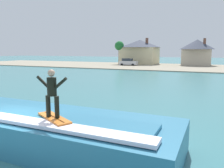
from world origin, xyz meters
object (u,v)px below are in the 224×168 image
at_px(car_near_shore, 128,62).
at_px(tree_tall_bare, 119,47).
at_px(house_with_chimney, 140,51).
at_px(wave_crest, 51,130).
at_px(surfboard, 54,118).
at_px(surfer, 52,91).
at_px(house_small_cottage, 197,50).

xyz_separation_m(car_near_shore, tree_tall_bare, (-3.87, 3.57, 3.86)).
distance_m(car_near_shore, house_with_chimney, 7.81).
bearing_deg(car_near_shore, wave_crest, -73.55).
bearing_deg(surfboard, surfer, -105.21).
bearing_deg(house_small_cottage, tree_tall_bare, -170.04).
height_order(house_small_cottage, tree_tall_bare, house_small_cottage).
height_order(surfer, car_near_shore, surfer).
bearing_deg(surfer, car_near_shore, 106.97).
bearing_deg(tree_tall_bare, car_near_shore, -42.73).
height_order(car_near_shore, tree_tall_bare, tree_tall_bare).
relative_size(surfboard, house_small_cottage, 0.22).
bearing_deg(car_near_shore, house_with_chimney, 85.01).
xyz_separation_m(surfboard, surfer, (-0.01, -0.04, 0.95)).
height_order(wave_crest, surfer, surfer).
relative_size(surfer, house_with_chimney, 0.15).
distance_m(surfboard, car_near_shore, 48.40).
bearing_deg(surfer, house_small_cottage, 88.83).
height_order(car_near_shore, house_small_cottage, house_small_cottage).
bearing_deg(surfboard, tree_tall_bare, 109.87).
xyz_separation_m(house_small_cottage, tree_tall_bare, (-19.10, -3.35, 1.00)).
relative_size(surfboard, tree_tall_bare, 0.29).
height_order(surfboard, car_near_shore, car_near_shore).
bearing_deg(surfboard, wave_crest, 136.70).
bearing_deg(car_near_shore, tree_tall_bare, 137.27).
relative_size(surfboard, house_with_chimney, 0.16).
xyz_separation_m(house_with_chimney, house_small_cottage, (14.59, -0.35, 0.10)).
xyz_separation_m(wave_crest, house_small_cottage, (1.75, 52.59, 3.18)).
bearing_deg(car_near_shore, surfboard, -73.00).
bearing_deg(surfer, surfboard, 74.79).
bearing_deg(wave_crest, surfboard, -43.30).
distance_m(house_small_cottage, tree_tall_bare, 19.42).
bearing_deg(surfer, tree_tall_bare, 109.84).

